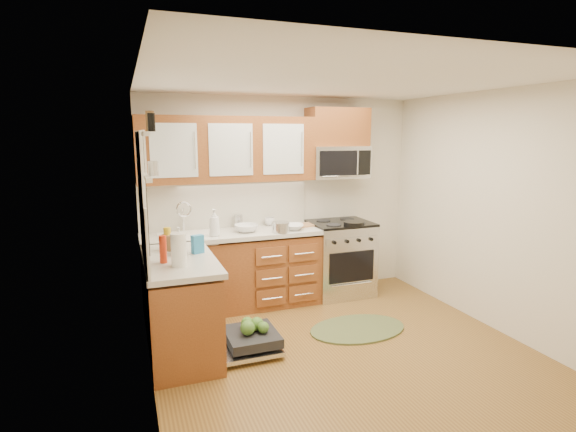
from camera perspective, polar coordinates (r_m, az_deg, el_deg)
name	(u,v)px	position (r m, az deg, el deg)	size (l,w,h in m)	color
floor	(342,350)	(4.53, 6.93, -16.58)	(3.50, 3.50, 0.00)	brown
ceiling	(349,81)	(4.07, 7.73, 16.64)	(3.50, 3.50, 0.00)	white
wall_back	(282,198)	(5.71, -0.81, 2.32)	(3.50, 0.04, 2.50)	silver
wall_front	(493,281)	(2.74, 24.54, -7.52)	(3.50, 0.04, 2.50)	silver
wall_left	(145,238)	(3.67, -17.74, -2.69)	(0.04, 3.50, 2.50)	silver
wall_right	(495,212)	(5.16, 24.82, 0.50)	(0.04, 3.50, 2.50)	silver
base_cabinet_back	(233,273)	(5.41, -7.03, -7.17)	(2.05, 0.60, 0.85)	brown
base_cabinet_left	(180,309)	(4.44, -13.53, -11.40)	(0.60, 1.25, 0.85)	brown
countertop_back	(232,234)	(5.28, -7.12, -2.28)	(2.07, 0.64, 0.05)	beige
countertop_left	(179,260)	(4.29, -13.66, -5.47)	(0.64, 1.27, 0.05)	beige
backsplash_back	(226,204)	(5.51, -7.89, 1.50)	(2.05, 0.02, 0.57)	beige
backsplash_left	(144,230)	(4.19, -17.85, -1.67)	(0.02, 1.25, 0.57)	beige
upper_cabinets	(228,149)	(5.29, -7.69, 8.39)	(2.05, 0.35, 0.75)	brown
cabinet_over_mw	(337,127)	(5.76, 6.28, 11.16)	(0.76, 0.35, 0.47)	brown
range	(340,258)	(5.84, 6.60, -5.33)	(0.76, 0.64, 0.95)	silver
microwave	(338,162)	(5.75, 6.31, 6.82)	(0.76, 0.38, 0.40)	silver
sink	(187,247)	(5.19, -12.70, -3.81)	(0.62, 0.50, 0.26)	white
dishwasher	(248,341)	(4.46, -5.15, -15.58)	(0.70, 0.60, 0.20)	silver
window	(142,192)	(4.12, -18.09, 2.90)	(0.03, 1.05, 1.05)	white
window_blind	(142,154)	(4.09, -18.00, 7.50)	(0.02, 0.96, 0.40)	white
shelf_upper	(145,134)	(3.24, -17.68, 9.92)	(0.04, 0.40, 0.03)	white
shelf_lower	(148,178)	(3.25, -17.40, 4.63)	(0.04, 0.40, 0.03)	white
rug	(358,329)	(4.97, 8.83, -13.96)	(1.06, 0.69, 0.02)	#516037
skillet	(354,223)	(5.54, 8.34, -0.95)	(0.25, 0.25, 0.05)	black
stock_pot	(281,227)	(5.20, -0.92, -1.43)	(0.20, 0.20, 0.12)	silver
cutting_board	(303,225)	(5.56, 1.92, -1.18)	(0.32, 0.20, 0.02)	#AD804F
canister	(238,221)	(5.49, -6.32, -0.65)	(0.10, 0.10, 0.16)	silver
paper_towel_roll	(179,250)	(3.98, -13.70, -4.19)	(0.13, 0.13, 0.29)	white
mustard_bottle	(168,239)	(4.56, -15.05, -2.81)	(0.07, 0.07, 0.22)	gold
red_bottle	(163,249)	(4.12, -15.59, -4.09)	(0.07, 0.07, 0.25)	red
wooden_box	(170,243)	(4.55, -14.76, -3.28)	(0.15, 0.11, 0.15)	brown
blue_carton	(198,244)	(4.38, -11.41, -3.52)	(0.11, 0.07, 0.18)	#277CB7
bowl_a	(292,227)	(5.35, 0.56, -1.41)	(0.26, 0.26, 0.06)	#999999
bowl_b	(246,228)	(5.25, -5.31, -1.56)	(0.28, 0.28, 0.09)	#999999
cup	(270,221)	(5.60, -2.35, -0.70)	(0.13, 0.13, 0.10)	#999999
soap_bottle_a	(214,223)	(5.03, -9.34, -0.88)	(0.12, 0.12, 0.31)	#999999
soap_bottle_b	(179,236)	(4.77, -13.71, -2.46)	(0.08, 0.08, 0.18)	#999999
soap_bottle_c	(179,245)	(4.38, -13.73, -3.58)	(0.14, 0.14, 0.18)	#999999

